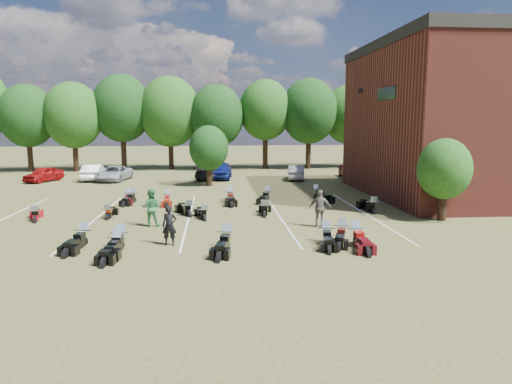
{
  "coord_description": "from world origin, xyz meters",
  "views": [
    {
      "loc": [
        -1.56,
        -21.88,
        5.2
      ],
      "look_at": [
        0.81,
        4.0,
        1.2
      ],
      "focal_mm": 32.0,
      "sensor_mm": 36.0,
      "label": 1
    }
  ],
  "objects": [
    {
      "name": "motorcycle_14",
      "position": [
        -7.23,
        8.29,
        0.0
      ],
      "size": [
        1.01,
        2.27,
        1.22
      ],
      "primitive_type": null,
      "rotation": [
        0.0,
        0.0,
        0.14
      ],
      "color": "#4B0A12",
      "rests_on": "ground"
    },
    {
      "name": "person_grey",
      "position": [
        3.65,
        0.01,
        0.95
      ],
      "size": [
        1.2,
        0.79,
        1.9
      ],
      "primitive_type": "imported",
      "rotation": [
        0.0,
        0.0,
        2.82
      ],
      "color": "#615A53",
      "rests_on": "ground"
    },
    {
      "name": "car_4",
      "position": [
        -0.97,
        20.07,
        0.78
      ],
      "size": [
        2.28,
        4.74,
        1.56
      ],
      "primitive_type": "imported",
      "rotation": [
        0.0,
        0.0,
        -0.1
      ],
      "color": "navy",
      "rests_on": "ground"
    },
    {
      "name": "car_0",
      "position": [
        -16.53,
        19.47,
        0.65
      ],
      "size": [
        2.93,
        4.12,
        1.3
      ],
      "primitive_type": "imported",
      "rotation": [
        0.0,
        0.0,
        -0.41
      ],
      "color": "maroon",
      "rests_on": "ground"
    },
    {
      "name": "motorcycle_10",
      "position": [
        -3.01,
        3.16,
        0.0
      ],
      "size": [
        1.53,
        2.55,
        1.36
      ],
      "primitive_type": null,
      "rotation": [
        0.0,
        0.0,
        3.48
      ],
      "color": "black",
      "rests_on": "ground"
    },
    {
      "name": "motorcycle_15",
      "position": [
        -4.61,
        7.5,
        0.0
      ],
      "size": [
        0.84,
        2.21,
        1.21
      ],
      "primitive_type": null,
      "rotation": [
        0.0,
        0.0,
        0.07
      ],
      "color": "maroon",
      "rests_on": "ground"
    },
    {
      "name": "motorcycle_6",
      "position": [
        4.48,
        -3.3,
        0.0
      ],
      "size": [
        0.95,
        2.52,
        1.38
      ],
      "primitive_type": null,
      "rotation": [
        0.0,
        0.0,
        -0.07
      ],
      "color": "#490A11",
      "rests_on": "ground"
    },
    {
      "name": "motorcycle_8",
      "position": [
        -7.32,
        2.81,
        0.0
      ],
      "size": [
        0.69,
        2.09,
        1.16
      ],
      "primitive_type": null,
      "rotation": [
        0.0,
        0.0,
        3.16
      ],
      "color": "black",
      "rests_on": "ground"
    },
    {
      "name": "motorcycle_2",
      "position": [
        -5.48,
        -3.15,
        0.0
      ],
      "size": [
        0.93,
        2.55,
        1.4
      ],
      "primitive_type": null,
      "rotation": [
        0.0,
        0.0,
        -0.05
      ],
      "color": "black",
      "rests_on": "ground"
    },
    {
      "name": "motorcycle_17",
      "position": [
        -0.57,
        7.57,
        0.0
      ],
      "size": [
        0.84,
        2.54,
        1.41
      ],
      "primitive_type": null,
      "rotation": [
        0.0,
        0.0,
        0.01
      ],
      "color": "black",
      "rests_on": "ground"
    },
    {
      "name": "parking_lines",
      "position": [
        -3.0,
        3.0,
        0.01
      ],
      "size": [
        20.1,
        14.0,
        0.01
      ],
      "color": "silver",
      "rests_on": "ground"
    },
    {
      "name": "motorcycle_0",
      "position": [
        -7.17,
        -2.43,
        0.0
      ],
      "size": [
        1.01,
        2.45,
        1.33
      ],
      "primitive_type": null,
      "rotation": [
        0.0,
        0.0,
        -0.11
      ],
      "color": "black",
      "rests_on": "ground"
    },
    {
      "name": "motorcycle_7",
      "position": [
        -10.96,
        2.43,
        0.0
      ],
      "size": [
        1.36,
        2.4,
        1.28
      ],
      "primitive_type": null,
      "rotation": [
        0.0,
        0.0,
        3.44
      ],
      "color": "#9D0B17",
      "rests_on": "ground"
    },
    {
      "name": "person_black",
      "position": [
        -3.5,
        -2.75,
        0.85
      ],
      "size": [
        0.62,
        0.41,
        1.7
      ],
      "primitive_type": "imported",
      "rotation": [
        0.0,
        0.0,
        0.01
      ],
      "color": "black",
      "rests_on": "ground"
    },
    {
      "name": "motorcycle_4",
      "position": [
        3.24,
        -2.93,
        0.0
      ],
      "size": [
        1.11,
        2.41,
        1.29
      ],
      "primitive_type": null,
      "rotation": [
        0.0,
        0.0,
        -0.17
      ],
      "color": "black",
      "rests_on": "ground"
    },
    {
      "name": "motorcycle_5",
      "position": [
        4.04,
        -2.59,
        0.0
      ],
      "size": [
        1.51,
        2.48,
        1.32
      ],
      "primitive_type": null,
      "rotation": [
        0.0,
        0.0,
        -0.34
      ],
      "color": "black",
      "rests_on": "ground"
    },
    {
      "name": "car_3",
      "position": [
        -1.79,
        19.8,
        0.67
      ],
      "size": [
        3.5,
        4.97,
        1.34
      ],
      "primitive_type": "imported",
      "rotation": [
        0.0,
        0.0,
        2.75
      ],
      "color": "black",
      "rests_on": "ground"
    },
    {
      "name": "car_1",
      "position": [
        -12.43,
        20.18,
        0.72
      ],
      "size": [
        1.76,
        4.44,
        1.44
      ],
      "primitive_type": "imported",
      "rotation": [
        0.0,
        0.0,
        3.2
      ],
      "color": "white",
      "rests_on": "ground"
    },
    {
      "name": "motorcycle_12",
      "position": [
        1.18,
        2.75,
        0.0
      ],
      "size": [
        1.05,
        2.48,
        1.34
      ],
      "primitive_type": null,
      "rotation": [
        0.0,
        0.0,
        3.02
      ],
      "color": "black",
      "rests_on": "ground"
    },
    {
      "name": "motorcycle_16",
      "position": [
        -6.86,
        8.11,
        0.0
      ],
      "size": [
        1.15,
        2.36,
        1.26
      ],
      "primitive_type": null,
      "rotation": [
        0.0,
        0.0,
        -0.2
      ],
      "color": "black",
      "rests_on": "ground"
    },
    {
      "name": "ground",
      "position": [
        0.0,
        0.0,
        0.0
      ],
      "size": [
        160.0,
        160.0,
        0.0
      ],
      "primitive_type": "plane",
      "color": "brown",
      "rests_on": "ground"
    },
    {
      "name": "motorcycle_1",
      "position": [
        -5.5,
        -3.79,
        0.0
      ],
      "size": [
        0.92,
        2.38,
        1.3
      ],
      "primitive_type": null,
      "rotation": [
        0.0,
        0.0,
        -0.07
      ],
      "color": "black",
      "rests_on": "ground"
    },
    {
      "name": "motorcycle_3",
      "position": [
        -1.09,
        -3.41,
        0.0
      ],
      "size": [
        1.27,
        2.63,
        1.4
      ],
      "primitive_type": null,
      "rotation": [
        0.0,
        0.0,
        -0.19
      ],
      "color": "black",
      "rests_on": "ground"
    },
    {
      "name": "car_5",
      "position": [
        5.84,
        18.84,
        0.66
      ],
      "size": [
        2.06,
        4.2,
        1.33
      ],
      "primitive_type": "imported",
      "rotation": [
        0.0,
        0.0,
        2.97
      ],
      "color": "#9D9D98",
      "rests_on": "ground"
    },
    {
      "name": "motorcycle_18",
      "position": [
        -0.57,
        8.58,
        0.0
      ],
      "size": [
        0.66,
        2.02,
        1.13
      ],
      "primitive_type": null,
      "rotation": [
        0.0,
        0.0,
        0.01
      ],
      "color": "black",
      "rests_on": "ground"
    },
    {
      "name": "car_7",
      "position": [
        13.06,
        19.04,
        0.66
      ],
      "size": [
        2.48,
        4.76,
        1.32
      ],
      "primitive_type": "imported",
      "rotation": [
        0.0,
        0.0,
        3.29
      ],
      "color": "#37383C",
      "rests_on": "ground"
    },
    {
      "name": "young_tree_midfield",
      "position": [
        -2.0,
        15.5,
        3.09
      ],
      "size": [
        3.2,
        3.2,
        4.7
      ],
      "color": "black",
      "rests_on": "ground"
    },
    {
      "name": "motorcycle_13",
      "position": [
        7.47,
        3.13,
        0.0
      ],
      "size": [
        0.86,
        2.51,
        1.39
      ],
      "primitive_type": null,
      "rotation": [
        0.0,
        0.0,
        3.17
      ],
      "color": "black",
      "rests_on": "ground"
    },
    {
      "name": "motorcycle_19",
      "position": [
        1.92,
        7.91,
        0.0
      ],
      "size": [
        1.49,
        2.5,
        1.33
      ],
      "primitive_type": null,
      "rotation": [
        0.0,
        0.0,
        -0.33
      ],
      "color": "black",
      "rests_on": "ground"
    },
    {
      "name": "person_green",
      "position": [
        -4.77,
        0.99,
        0.95
      ],
      "size": [
        0.95,
        0.76,
        1.89
      ],
      "primitive_type": "imported",
      "rotation": [
        0.0,
        0.0,
        3.1
      ],
      "color": "#2A713D",
      "rests_on": "ground"
    },
    {
      "name": "motorcycle_9",
      "position": [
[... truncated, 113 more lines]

